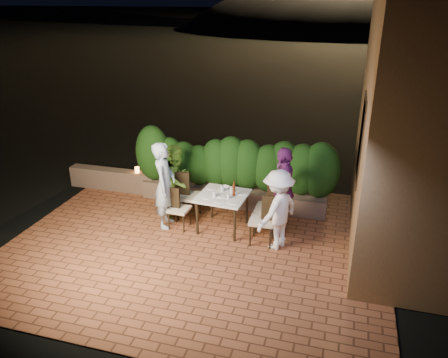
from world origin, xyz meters
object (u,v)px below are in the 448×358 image
at_px(chair_left_back, 189,195).
at_px(chair_right_back, 268,207).
at_px(diner_white, 278,210).
at_px(diner_purple, 283,191).
at_px(chair_right_front, 262,219).
at_px(diner_blue, 165,185).
at_px(diner_green, 177,180).
at_px(parapet_lamp, 137,170).
at_px(beer_bottle, 234,189).
at_px(chair_left_front, 179,208).
at_px(dining_table, 223,212).
at_px(bowl, 225,188).

relative_size(chair_left_back, chair_right_back, 1.00).
relative_size(diner_white, diner_purple, 0.87).
bearing_deg(diner_white, chair_right_front, -74.67).
xyz_separation_m(diner_blue, diner_green, (0.04, 0.57, -0.12)).
height_order(chair_left_back, chair_right_back, chair_left_back).
height_order(diner_green, parapet_lamp, diner_green).
relative_size(beer_bottle, chair_left_back, 0.29).
height_order(chair_right_front, diner_purple, diner_purple).
distance_m(chair_right_front, diner_green, 2.12).
relative_size(chair_left_front, diner_blue, 0.48).
xyz_separation_m(dining_table, diner_white, (1.16, -0.38, 0.39)).
xyz_separation_m(diner_white, parapet_lamp, (-3.61, 1.56, -0.20)).
bearing_deg(chair_left_front, chair_right_front, -0.72).
relative_size(diner_blue, diner_white, 1.16).
bearing_deg(beer_bottle, diner_blue, -171.51).
distance_m(bowl, chair_left_back, 0.83).
height_order(chair_left_front, diner_purple, diner_purple).
bearing_deg(chair_left_front, diner_white, -2.09).
distance_m(chair_right_front, diner_white, 0.41).
bearing_deg(diner_white, dining_table, -79.59).
bearing_deg(dining_table, diner_white, -18.27).
bearing_deg(parapet_lamp, dining_table, -25.64).
distance_m(chair_right_back, diner_purple, 0.47).
bearing_deg(parapet_lamp, chair_left_back, -28.47).
height_order(chair_left_back, parapet_lamp, chair_left_back).
bearing_deg(dining_table, chair_left_front, -167.74).
height_order(dining_table, chair_left_back, chair_left_back).
bearing_deg(bowl, beer_bottle, -46.62).
bearing_deg(diner_white, chair_left_back, -80.16).
relative_size(dining_table, chair_right_front, 0.95).
xyz_separation_m(chair_right_front, diner_white, (0.30, -0.07, 0.27)).
xyz_separation_m(bowl, diner_green, (-1.07, 0.09, 0.00)).
bearing_deg(diner_purple, chair_right_back, -87.16).
xyz_separation_m(bowl, parapet_lamp, (-2.41, 0.86, -0.20)).
height_order(chair_left_back, diner_blue, diner_blue).
relative_size(chair_left_back, diner_purple, 0.58).
xyz_separation_m(chair_left_back, diner_purple, (1.98, -0.08, 0.38)).
xyz_separation_m(bowl, chair_right_back, (0.91, -0.13, -0.26)).
relative_size(bowl, diner_blue, 0.10).
bearing_deg(parapet_lamp, diner_green, -30.17).
bearing_deg(chair_right_front, chair_left_back, -21.89).
distance_m(beer_bottle, diner_green, 1.39).
distance_m(chair_right_back, diner_blue, 2.09).
bearing_deg(dining_table, diner_purple, 10.59).
distance_m(chair_left_front, diner_white, 2.05).
distance_m(chair_left_back, chair_right_front, 1.79).
xyz_separation_m(beer_bottle, diner_green, (-1.33, 0.36, -0.12)).
distance_m(dining_table, diner_blue, 1.27).
height_order(bowl, chair_right_back, chair_right_back).
height_order(bowl, chair_left_back, chair_left_back).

